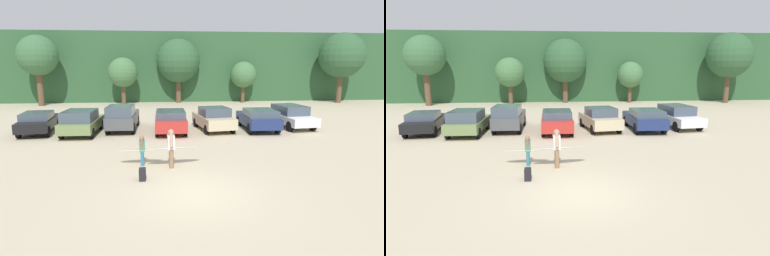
# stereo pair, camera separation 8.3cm
# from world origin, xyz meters

# --- Properties ---
(ground_plane) EXTENTS (120.00, 120.00, 0.00)m
(ground_plane) POSITION_xyz_m (0.00, 0.00, 0.00)
(ground_plane) COLOR #C1B293
(hillside_ridge) EXTENTS (108.00, 12.00, 7.92)m
(hillside_ridge) POSITION_xyz_m (0.00, 33.68, 3.96)
(hillside_ridge) COLOR #2D5633
(hillside_ridge) RESTS_ON ground_plane
(tree_far_right) EXTENTS (4.10, 4.10, 7.22)m
(tree_far_right) POSITION_xyz_m (-13.60, 25.32, 5.11)
(tree_far_right) COLOR brown
(tree_far_right) RESTS_ON ground_plane
(tree_center) EXTENTS (3.15, 3.15, 5.01)m
(tree_center) POSITION_xyz_m (-5.14, 25.78, 3.40)
(tree_center) COLOR brown
(tree_center) RESTS_ON ground_plane
(tree_center_right) EXTENTS (4.83, 4.83, 7.09)m
(tree_center_right) POSITION_xyz_m (0.85, 26.97, 4.64)
(tree_center_right) COLOR brown
(tree_center_right) RESTS_ON ground_plane
(tree_center_left) EXTENTS (2.91, 2.91, 4.60)m
(tree_center_left) POSITION_xyz_m (8.15, 26.41, 3.12)
(tree_center_left) COLOR brown
(tree_center_left) RESTS_ON ground_plane
(tree_ridge_back) EXTENTS (4.92, 4.92, 7.73)m
(tree_ridge_back) POSITION_xyz_m (18.90, 25.15, 5.23)
(tree_ridge_back) COLOR brown
(tree_ridge_back) RESTS_ON ground_plane
(parked_car_black) EXTENTS (2.29, 4.60, 1.32)m
(parked_car_black) POSITION_xyz_m (-8.79, 10.85, 0.71)
(parked_car_black) COLOR black
(parked_car_black) RESTS_ON ground_plane
(parked_car_olive_green) EXTENTS (2.00, 4.28, 1.53)m
(parked_car_olive_green) POSITION_xyz_m (-5.96, 10.08, 0.80)
(parked_car_olive_green) COLOR #6B7F4C
(parked_car_olive_green) RESTS_ON ground_plane
(parked_car_dark_gray) EXTENTS (1.84, 4.44, 1.70)m
(parked_car_dark_gray) POSITION_xyz_m (-3.62, 11.14, 0.88)
(parked_car_dark_gray) COLOR #4C4F54
(parked_car_dark_gray) RESTS_ON ground_plane
(parked_car_red) EXTENTS (1.91, 4.80, 1.45)m
(parked_car_red) POSITION_xyz_m (-0.54, 10.40, 0.77)
(parked_car_red) COLOR #B72D28
(parked_car_red) RESTS_ON ground_plane
(parked_car_champagne) EXTENTS (2.45, 4.24, 1.52)m
(parked_car_champagne) POSITION_xyz_m (2.28, 10.70, 0.77)
(parked_car_champagne) COLOR beige
(parked_car_champagne) RESTS_ON ground_plane
(parked_car_navy) EXTENTS (2.03, 4.45, 1.40)m
(parked_car_navy) POSITION_xyz_m (5.19, 10.47, 0.77)
(parked_car_navy) COLOR navy
(parked_car_navy) RESTS_ON ground_plane
(parked_car_white) EXTENTS (2.36, 4.53, 1.50)m
(parked_car_white) POSITION_xyz_m (7.67, 11.27, 0.80)
(parked_car_white) COLOR white
(parked_car_white) RESTS_ON ground_plane
(person_adult) EXTENTS (0.31, 0.81, 1.61)m
(person_adult) POSITION_xyz_m (-0.72, 3.01, 0.91)
(person_adult) COLOR #8C6B4C
(person_adult) RESTS_ON ground_plane
(person_child) EXTENTS (0.25, 0.60, 1.29)m
(person_child) POSITION_xyz_m (-1.93, 3.37, 0.73)
(person_child) COLOR teal
(person_child) RESTS_ON ground_plane
(surfboard_white) EXTENTS (2.37, 0.98, 0.23)m
(surfboard_white) POSITION_xyz_m (-0.62, 3.12, 0.78)
(surfboard_white) COLOR white
(surfboard_cream) EXTENTS (1.90, 0.60, 0.16)m
(surfboard_cream) POSITION_xyz_m (-2.01, 3.47, 0.63)
(surfboard_cream) COLOR beige
(backpack_dropped) EXTENTS (0.24, 0.34, 0.45)m
(backpack_dropped) POSITION_xyz_m (-1.83, 1.52, 0.22)
(backpack_dropped) COLOR black
(backpack_dropped) RESTS_ON ground_plane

